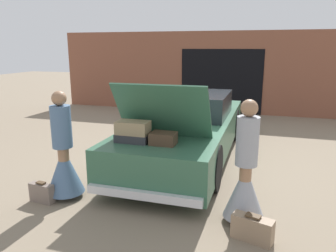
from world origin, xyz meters
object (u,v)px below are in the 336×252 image
object	(u,v)px
person_right	(245,180)
suitcase_beside_left_person	(42,193)
suitcase_beside_right_person	(252,229)
car	(187,129)
person_left	(64,160)

from	to	relation	value
person_right	suitcase_beside_left_person	size ratio (longest dim) A/B	4.05
suitcase_beside_left_person	suitcase_beside_right_person	world-z (taller)	suitcase_beside_right_person
car	suitcase_beside_right_person	distance (m)	3.23
suitcase_beside_left_person	suitcase_beside_right_person	xyz separation A→B (m)	(3.06, -0.12, 0.01)
car	suitcase_beside_left_person	xyz separation A→B (m)	(-1.58, -2.71, -0.45)
car	suitcase_beside_right_person	world-z (taller)	car
person_left	car	bearing A→B (deg)	145.96
person_left	suitcase_beside_left_person	bearing A→B (deg)	-46.65
person_left	suitcase_beside_left_person	size ratio (longest dim) A/B	4.06
person_right	suitcase_beside_right_person	world-z (taller)	person_right
car	person_left	distance (m)	2.79
car	suitcase_beside_left_person	bearing A→B (deg)	-120.22
person_left	suitcase_beside_left_person	distance (m)	0.57
car	person_right	size ratio (longest dim) A/B	3.16
person_right	suitcase_beside_left_person	bearing A→B (deg)	104.21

